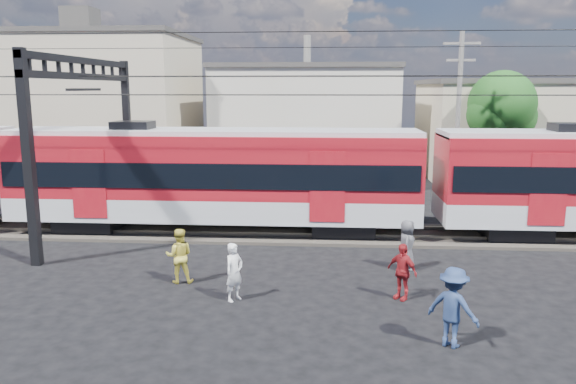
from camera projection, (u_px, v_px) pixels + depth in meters
The scene contains 16 objects.
ground at pixel (343, 315), 14.45m from camera, with size 120.00×120.00×0.00m, color black.
track_bed at pixel (338, 234), 22.28m from camera, with size 70.00×3.40×0.12m, color #2D2823.
rail_near at pixel (338, 236), 21.52m from camera, with size 70.00×0.12×0.12m, color #59544C.
rail_far at pixel (338, 226), 22.99m from camera, with size 70.00×0.12×0.12m, color #59544C.
commuter_train at pixel (220, 174), 22.18m from camera, with size 50.30×3.08×4.17m.
catenary at pixel (119, 104), 21.96m from camera, with size 70.00×9.30×7.52m.
building_west at pixel (86, 104), 38.33m from camera, with size 14.28×10.20×9.30m.
building_midwest at pixel (307, 118), 40.40m from camera, with size 12.24×12.24×7.30m.
building_mideast at pixel (551, 129), 36.42m from camera, with size 16.32×10.20×6.30m.
utility_pole_mid at pixel (458, 113), 27.90m from camera, with size 1.80×0.24×8.50m.
tree_near at pixel (505, 108), 30.69m from camera, with size 3.82×3.64×6.72m.
pedestrian_a at pixel (234, 272), 15.34m from camera, with size 0.59×0.39×1.62m, color white.
pedestrian_b at pixel (179, 256), 16.75m from camera, with size 0.81×0.63×1.66m, color gold.
pedestrian_c at pixel (453, 307), 12.57m from camera, with size 1.20×0.69×1.85m, color navy.
pedestrian_d at pixel (402, 271), 15.43m from camera, with size 0.93×0.39×1.59m, color maroon.
pedestrian_e at pixel (407, 245), 17.97m from camera, with size 0.79×0.52×1.62m, color #434348.
Camera 1 is at (-0.44, -13.69, 5.77)m, focal length 35.00 mm.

